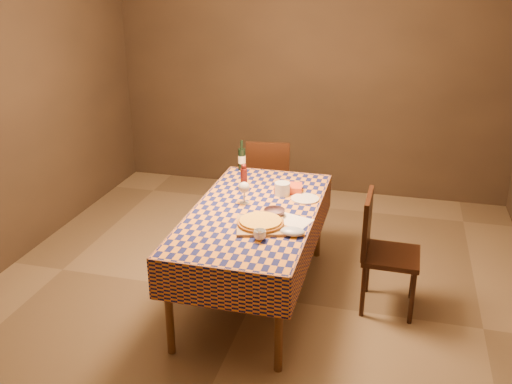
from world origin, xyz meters
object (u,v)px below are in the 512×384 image
dining_table (254,219)px  cutting_board (261,225)px  bowl (274,213)px  white_plate (305,199)px  chair_far (269,178)px  chair_right (381,246)px  pizza (261,222)px  wine_bottle (242,159)px

dining_table → cutting_board: 0.31m
bowl → white_plate: bearing=65.4°
bowl → white_plate: size_ratio=0.71×
bowl → chair_far: 1.48m
bowl → cutting_board: bearing=-103.9°
dining_table → cutting_board: cutting_board is taller
chair_far → chair_right: (1.17, -1.22, 0.00)m
dining_table → bowl: bowl is taller
chair_far → bowl: bearing=-75.1°
cutting_board → white_plate: (0.22, 0.58, -0.00)m
pizza → chair_right: chair_right is taller
chair_far → dining_table: bearing=-81.4°
dining_table → chair_far: chair_far is taller
wine_bottle → bowl: bearing=-61.0°
dining_table → pizza: pizza is taller
dining_table → chair_right: (0.96, 0.13, -0.17)m
cutting_board → chair_far: size_ratio=0.36×
dining_table → cutting_board: size_ratio=5.45×
cutting_board → white_plate: cutting_board is taller
white_plate → pizza: bearing=-110.8°
dining_table → chair_far: 1.37m
pizza → chair_far: size_ratio=0.42×
chair_right → white_plate: bearing=164.3°
bowl → white_plate: 0.40m
pizza → bowl: 0.22m
white_plate → chair_far: bearing=117.5°
wine_bottle → chair_far: 0.61m
wine_bottle → white_plate: wine_bottle is taller
bowl → chair_far: (-0.37, 1.41, -0.27)m
bowl → chair_right: 0.86m
dining_table → chair_far: size_ratio=1.98×
pizza → bowl: bearing=76.1°
cutting_board → bowl: (0.05, 0.21, 0.01)m
pizza → wine_bottle: wine_bottle is taller
white_plate → chair_right: chair_right is taller
bowl → wine_bottle: (-0.51, 0.93, 0.08)m
cutting_board → chair_right: 0.97m
cutting_board → bowl: 0.22m
pizza → wine_bottle: 1.23m
dining_table → chair_right: size_ratio=1.98×
chair_far → cutting_board: bearing=-78.8°
white_plate → chair_right: (0.62, -0.18, -0.25)m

